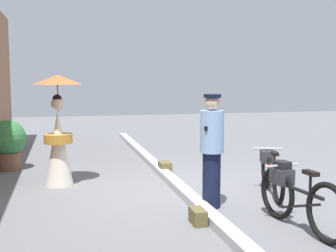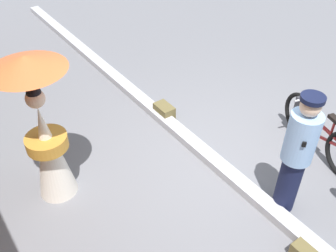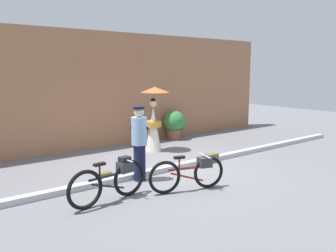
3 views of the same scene
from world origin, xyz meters
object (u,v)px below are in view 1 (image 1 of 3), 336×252
object	(u,v)px
person_with_parasol	(58,129)
backpack_spare	(165,167)
bicycle_near_officer	(297,196)
bicycle_far_side	(271,171)
person_officer	(212,148)
potted_plant_by_door	(8,142)
backpack_on_pavement	(198,216)

from	to	relation	value
person_with_parasol	backpack_spare	xyz separation A→B (m)	(0.44, -2.01, -0.86)
bicycle_near_officer	bicycle_far_side	world-z (taller)	bicycle_near_officer
bicycle_near_officer	person_officer	size ratio (longest dim) A/B	1.02
bicycle_far_side	backpack_spare	world-z (taller)	bicycle_far_side
potted_plant_by_door	backpack_on_pavement	size ratio (longest dim) A/B	3.21
potted_plant_by_door	backpack_on_pavement	world-z (taller)	potted_plant_by_door
bicycle_far_side	potted_plant_by_door	size ratio (longest dim) A/B	1.56
bicycle_near_officer	bicycle_far_side	distance (m)	1.60
person_with_parasol	bicycle_near_officer	bearing A→B (deg)	-136.16
bicycle_near_officer	backpack_on_pavement	size ratio (longest dim) A/B	5.27
backpack_on_pavement	backpack_spare	bearing A→B (deg)	-5.32
person_officer	person_with_parasol	bearing A→B (deg)	48.53
bicycle_near_officer	backpack_spare	bearing A→B (deg)	14.03
person_officer	person_with_parasol	xyz separation A→B (m)	(1.89, 2.14, 0.11)
bicycle_near_officer	potted_plant_by_door	bearing A→B (deg)	40.12
person_officer	backpack_spare	bearing A→B (deg)	3.14
bicycle_near_officer	person_with_parasol	xyz separation A→B (m)	(2.99, 2.87, 0.57)
person_with_parasol	bicycle_far_side	bearing A→B (deg)	-113.63
person_with_parasol	backpack_spare	size ratio (longest dim) A/B	5.65
bicycle_far_side	potted_plant_by_door	bearing A→B (deg)	54.65
bicycle_far_side	backpack_on_pavement	world-z (taller)	bicycle_far_side
bicycle_near_officer	backpack_spare	size ratio (longest dim) A/B	4.92
person_officer	backpack_spare	xyz separation A→B (m)	(2.34, 0.13, -0.75)
person_with_parasol	backpack_on_pavement	distance (m)	3.20
bicycle_near_officer	person_officer	distance (m)	1.39
potted_plant_by_door	bicycle_near_officer	bearing A→B (deg)	-139.88
person_officer	potted_plant_by_door	xyz separation A→B (m)	(3.51, 3.15, -0.31)
bicycle_far_side	bicycle_near_officer	bearing A→B (deg)	164.01
person_with_parasol	backpack_on_pavement	xyz separation A→B (m)	(-2.54, -1.73, -0.88)
person_with_parasol	potted_plant_by_door	distance (m)	1.95
bicycle_far_side	backpack_spare	distance (m)	2.31
bicycle_far_side	person_officer	bearing A→B (deg)	110.73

